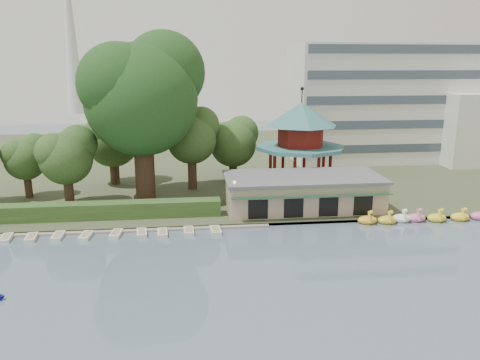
{
  "coord_description": "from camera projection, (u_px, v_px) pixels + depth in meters",
  "views": [
    {
      "loc": [
        -3.47,
        -30.59,
        17.32
      ],
      "look_at": [
        2.0,
        18.0,
        5.0
      ],
      "focal_mm": 35.0,
      "sensor_mm": 36.0,
      "label": 1
    }
  ],
  "objects": [
    {
      "name": "embankment",
      "position": [
        222.0,
        225.0,
        50.72
      ],
      "size": [
        220.0,
        0.6,
        0.3
      ],
      "primitive_type": "cube",
      "color": "gray",
      "rests_on": "ground"
    },
    {
      "name": "moored_rowboats",
      "position": [
        87.0,
        235.0,
        47.76
      ],
      "size": [
        27.52,
        2.67,
        0.36
      ],
      "color": "silver",
      "rests_on": "ground"
    },
    {
      "name": "dock",
      "position": [
        109.0,
        230.0,
        49.33
      ],
      "size": [
        34.0,
        1.6,
        0.24
      ],
      "primitive_type": "cube",
      "color": "gray",
      "rests_on": "ground"
    },
    {
      "name": "swan_boats",
      "position": [
        432.0,
        218.0,
        52.46
      ],
      "size": [
        17.79,
        2.16,
        1.92
      ],
      "color": "gold",
      "rests_on": "ground"
    },
    {
      "name": "shore",
      "position": [
        208.0,
        160.0,
        84.15
      ],
      "size": [
        220.0,
        70.0,
        0.4
      ],
      "primitive_type": "cube",
      "color": "#424930",
      "rests_on": "ground"
    },
    {
      "name": "ground_plane",
      "position": [
        240.0,
        307.0,
        34.09
      ],
      "size": [
        220.0,
        220.0,
        0.0
      ],
      "primitive_type": "plane",
      "color": "slate",
      "rests_on": "ground"
    },
    {
      "name": "hedge",
      "position": [
        86.0,
        211.0,
        51.9
      ],
      "size": [
        30.0,
        2.0,
        1.8
      ],
      "primitive_type": "cube",
      "color": "#335223",
      "rests_on": "shore"
    },
    {
      "name": "office_building",
      "position": [
        393.0,
        107.0,
        82.47
      ],
      "size": [
        38.0,
        18.0,
        20.0
      ],
      "color": "silver",
      "rests_on": "shore"
    },
    {
      "name": "big_tree",
      "position": [
        143.0,
        91.0,
        56.92
      ],
      "size": [
        15.17,
        14.13,
        20.9
      ],
      "color": "#3A281C",
      "rests_on": "shore"
    },
    {
      "name": "pavilion",
      "position": [
        301.0,
        136.0,
        64.4
      ],
      "size": [
        12.4,
        12.4,
        13.5
      ],
      "color": "tan",
      "rests_on": "shore"
    },
    {
      "name": "boathouse",
      "position": [
        303.0,
        191.0,
        55.77
      ],
      "size": [
        18.6,
        9.39,
        3.9
      ],
      "color": "tan",
      "rests_on": "shore"
    },
    {
      "name": "broadcast_tower",
      "position": [
        69.0,
        11.0,
        156.14
      ],
      "size": [
        8.0,
        8.0,
        96.0
      ],
      "color": "silver",
      "rests_on": "ground"
    },
    {
      "name": "small_trees",
      "position": [
        120.0,
        144.0,
        61.94
      ],
      "size": [
        40.1,
        17.0,
        11.18
      ],
      "color": "#3A281C",
      "rests_on": "shore"
    },
    {
      "name": "lamp_post",
      "position": [
        235.0,
        192.0,
        51.74
      ],
      "size": [
        0.36,
        0.36,
        4.28
      ],
      "color": "black",
      "rests_on": "shore"
    }
  ]
}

